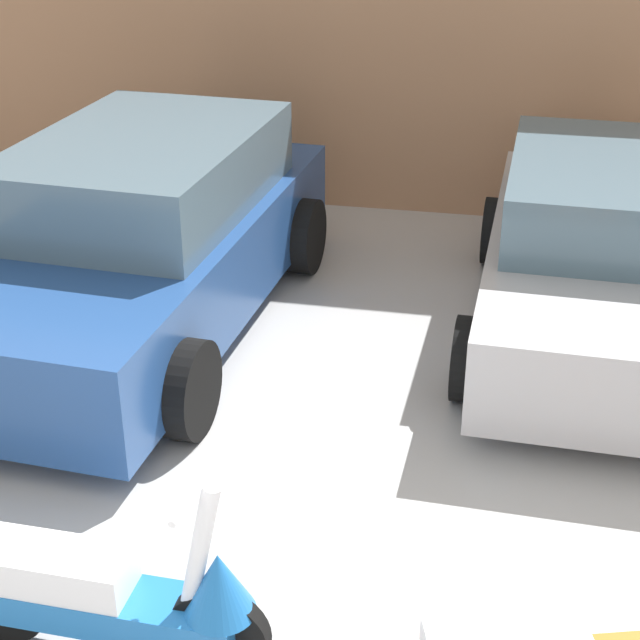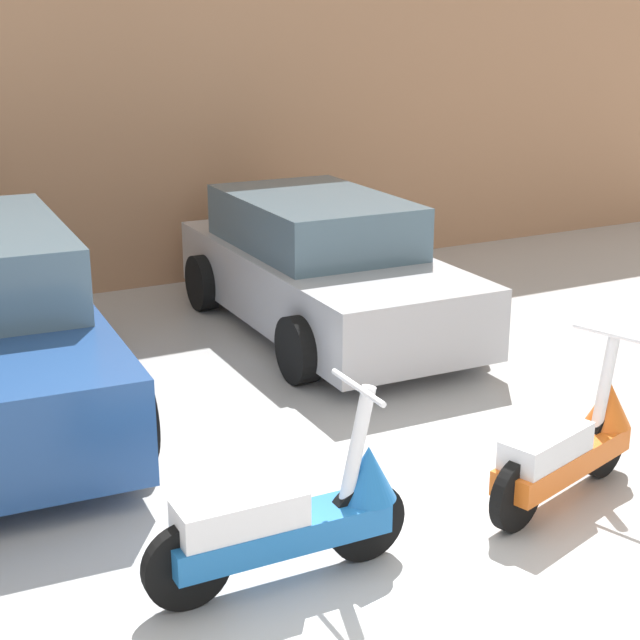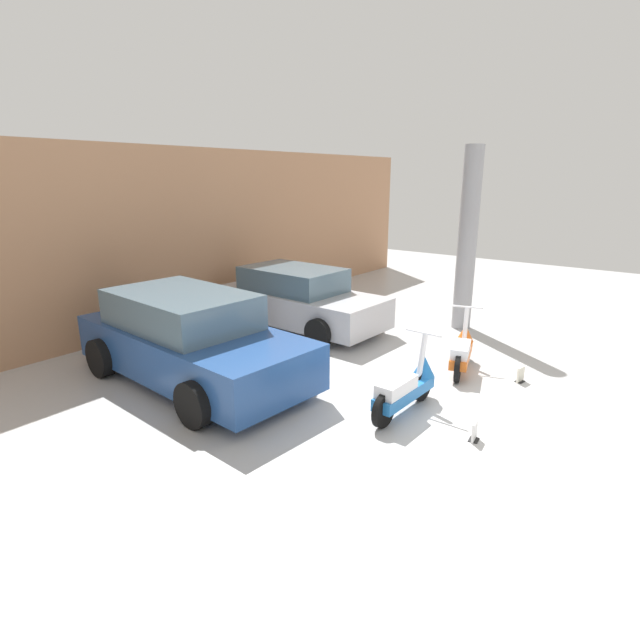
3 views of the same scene
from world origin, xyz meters
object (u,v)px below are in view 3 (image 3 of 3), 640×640
at_px(placard_near_left_scooter, 474,432).
at_px(support_column_side, 467,240).
at_px(car_rear_center, 299,299).
at_px(scooter_front_right, 462,349).
at_px(scooter_front_left, 407,386).
at_px(car_rear_left, 190,339).
at_px(placard_near_right_scooter, 520,375).

height_order(placard_near_left_scooter, support_column_side, support_column_side).
bearing_deg(placard_near_left_scooter, car_rear_center, 63.46).
bearing_deg(scooter_front_right, scooter_front_left, 163.53).
distance_m(car_rear_left, placard_near_left_scooter, 4.67).
bearing_deg(scooter_front_right, placard_near_left_scooter, -170.50).
bearing_deg(scooter_front_right, placard_near_right_scooter, -102.93).
xyz_separation_m(placard_near_left_scooter, placard_near_right_scooter, (2.35, 0.11, 0.00)).
bearing_deg(car_rear_left, car_rear_center, 103.40).
distance_m(scooter_front_left, placard_near_left_scooter, 1.17).
bearing_deg(scooter_front_right, car_rear_center, 69.11).
bearing_deg(placard_near_right_scooter, car_rear_left, 126.63).
bearing_deg(support_column_side, car_rear_center, 126.29).
height_order(placard_near_left_scooter, placard_near_right_scooter, same).
distance_m(car_rear_left, support_column_side, 6.28).
height_order(car_rear_left, placard_near_left_scooter, car_rear_left).
bearing_deg(placard_near_right_scooter, support_column_side, 40.42).
xyz_separation_m(car_rear_left, placard_near_left_scooter, (0.94, -4.53, -0.60)).
relative_size(car_rear_left, car_rear_center, 1.13).
height_order(scooter_front_left, car_rear_left, car_rear_left).
bearing_deg(scooter_front_right, car_rear_left, 116.50).
relative_size(placard_near_right_scooter, support_column_side, 0.07).
xyz_separation_m(placard_near_right_scooter, support_column_side, (2.39, 2.04, 1.86)).
relative_size(scooter_front_left, placard_near_right_scooter, 6.15).
height_order(scooter_front_left, placard_near_right_scooter, scooter_front_left).
distance_m(scooter_front_left, car_rear_center, 4.64).
distance_m(scooter_front_left, car_rear_left, 3.62).
bearing_deg(scooter_front_left, support_column_side, 14.19).
relative_size(car_rear_left, placard_near_right_scooter, 17.30).
distance_m(scooter_front_right, support_column_side, 3.11).
height_order(car_rear_center, placard_near_right_scooter, car_rear_center).
bearing_deg(car_rear_left, scooter_front_left, 22.56).
relative_size(car_rear_left, placard_near_left_scooter, 17.30).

